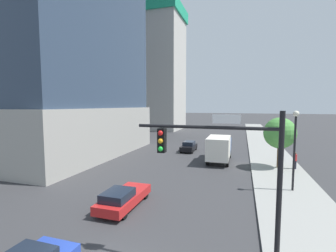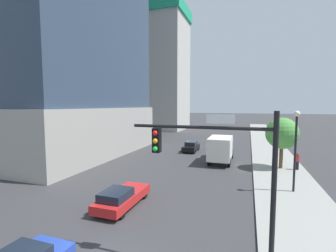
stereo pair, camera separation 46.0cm
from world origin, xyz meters
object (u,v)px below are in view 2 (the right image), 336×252
traffic_light_pole (220,161)px  pedestrian_red_shirt (298,161)px  construction_building (159,65)px  box_truck (221,148)px  street_lamp (296,139)px  car_red (121,197)px  street_tree (282,133)px  car_black (191,147)px

traffic_light_pole → pedestrian_red_shirt: size_ratio=3.64×
construction_building → box_truck: bearing=-58.8°
street_lamp → box_truck: 10.66m
car_red → pedestrian_red_shirt: (12.57, 13.27, 0.38)m
street_tree → street_lamp: bearing=-89.4°
traffic_light_pole → street_lamp: 11.05m
car_red → pedestrian_red_shirt: size_ratio=2.74×
street_tree → pedestrian_red_shirt: street_tree is taller
construction_building → car_red: size_ratio=8.35×
street_tree → box_truck: 6.69m
car_black → street_lamp: bearing=-50.4°
construction_building → car_red: construction_building is taller
car_black → box_truck: (4.80, -5.22, 1.02)m
street_lamp → car_black: 17.78m
car_red → pedestrian_red_shirt: 18.28m
car_black → pedestrian_red_shirt: 14.17m
car_red → street_tree: bearing=50.5°
street_lamp → pedestrian_red_shirt: 7.70m
box_truck → car_black: bearing=132.6°
street_tree → car_red: size_ratio=1.11×
car_black → car_red: size_ratio=0.87×
construction_building → street_tree: construction_building is taller
car_black → car_red: bearing=-90.0°
traffic_light_pole → car_red: size_ratio=1.33×
street_lamp → car_black: bearing=129.6°
car_red → box_truck: size_ratio=0.73×
traffic_light_pole → car_red: bearing=150.7°
pedestrian_red_shirt → street_lamp: bearing=-101.9°
construction_building → traffic_light_pole: size_ratio=6.28×
traffic_light_pole → box_truck: bearing=95.9°
construction_building → box_truck: 43.35m
car_black → pedestrian_red_shirt: (12.57, -6.55, 0.32)m
traffic_light_pole → street_tree: 17.69m
box_truck → pedestrian_red_shirt: size_ratio=3.78×
street_lamp → traffic_light_pole: bearing=-113.6°
pedestrian_red_shirt → car_red: bearing=-133.4°
street_lamp → car_black: street_lamp is taller
street_lamp → car_red: street_lamp is taller
traffic_light_pole → street_tree: (4.36, 17.13, -0.66)m
street_tree → pedestrian_red_shirt: (1.52, -0.10, -2.74)m
street_lamp → street_tree: bearing=90.6°
traffic_light_pole → box_truck: size_ratio=0.96×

